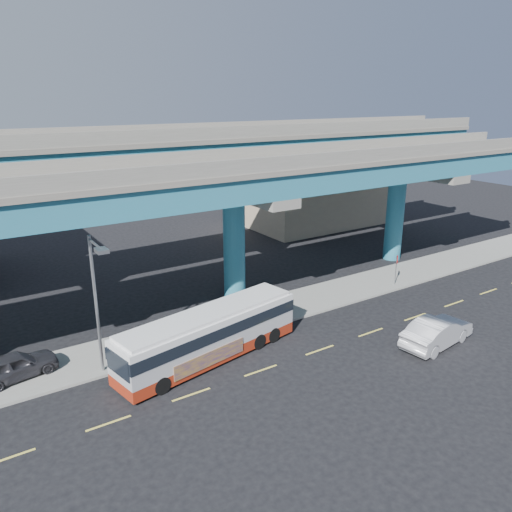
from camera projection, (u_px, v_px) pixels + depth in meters
ground at (316, 348)px, 28.26m from camera, size 120.00×120.00×0.00m
sidewalk at (262, 313)px, 32.62m from camera, size 70.00×4.00×0.15m
lane_markings at (320, 350)px, 28.02m from camera, size 58.00×0.12×0.01m
viaduct at (232, 167)px, 32.70m from camera, size 52.00×12.40×11.70m
building_beige at (310, 192)px, 54.86m from camera, size 14.00×10.23×7.00m
transit_bus at (209, 333)px, 26.67m from camera, size 11.06×4.29×2.78m
sedan at (437, 332)px, 28.36m from camera, size 2.97×5.47×1.66m
parked_car at (15, 366)px, 24.78m from camera, size 3.05×4.62×1.38m
street_lamp at (97, 288)px, 23.82m from camera, size 0.50×2.38×7.21m
stop_sign at (397, 264)px, 36.80m from camera, size 0.50×0.53×2.32m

